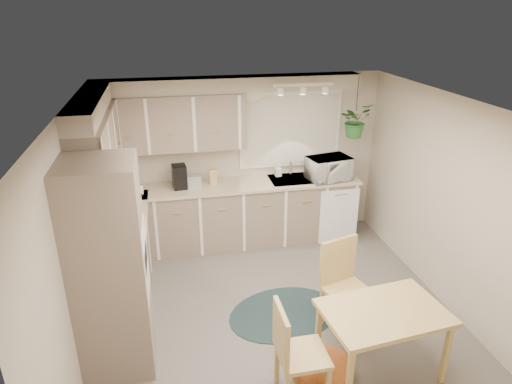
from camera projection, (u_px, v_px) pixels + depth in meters
floor at (276, 316)px, 5.20m from camera, size 4.20×4.20×0.00m
ceiling at (281, 107)px, 4.28m from camera, size 4.20×4.20×0.00m
wall_back at (243, 159)px, 6.64m from camera, size 4.00×0.04×2.40m
wall_front at (361, 368)px, 2.84m from camera, size 4.00×0.04×2.40m
wall_left at (76, 240)px, 4.37m from camera, size 0.04×4.20×2.40m
wall_right at (451, 205)px, 5.11m from camera, size 0.04×4.20×2.40m
base_cab_left at (123, 258)px, 5.50m from camera, size 0.60×1.85×0.90m
base_cab_back at (234, 215)px, 6.62m from camera, size 3.60×0.60×0.90m
counter_left at (119, 223)px, 5.32m from camera, size 0.64×1.89×0.04m
counter_back at (233, 185)px, 6.43m from camera, size 3.64×0.64×0.04m
oven_stack at (110, 271)px, 4.15m from camera, size 0.65×0.65×2.10m
wall_oven_face at (146, 267)px, 4.21m from camera, size 0.02×0.56×0.58m
upper_cab_left at (98, 147)px, 5.06m from camera, size 0.35×2.00×0.75m
upper_cab_back at (171, 123)px, 6.05m from camera, size 2.00×0.35×0.75m
soffit_left at (90, 104)px, 4.87m from camera, size 0.30×2.00×0.20m
soffit_back at (229, 84)px, 6.04m from camera, size 3.60×0.30×0.20m
cooktop at (116, 245)px, 4.80m from camera, size 0.52×0.58×0.02m
range_hood at (109, 206)px, 4.62m from camera, size 0.40×0.60×0.14m
window_blinds at (291, 130)px, 6.59m from camera, size 1.40×0.02×1.00m
window_frame at (290, 130)px, 6.60m from camera, size 1.50×0.02×1.10m
sink at (294, 182)px, 6.61m from camera, size 0.70×0.48×0.10m
dishwasher_front at (339, 217)px, 6.63m from camera, size 0.58×0.02×0.83m
track_light_bar at (303, 85)px, 5.84m from camera, size 0.80×0.04×0.04m
wall_clock at (253, 91)px, 6.26m from camera, size 0.30×0.03×0.30m
dining_table at (380, 341)px, 4.30m from camera, size 1.19×0.86×0.70m
chair_left at (303, 352)px, 3.99m from camera, size 0.45×0.45×0.96m
chair_back at (349, 290)px, 4.80m from camera, size 0.59×0.59×1.02m
braided_rug at (284, 313)px, 5.24m from camera, size 1.48×1.24×0.01m
pet_bed at (322, 370)px, 4.35m from camera, size 0.58×0.58×0.13m
microwave at (329, 166)px, 6.52m from camera, size 0.65×0.44×0.40m
soap_bottle at (278, 174)px, 6.68m from camera, size 0.10×0.20×0.09m
hanging_plant at (355, 124)px, 6.35m from camera, size 0.58×0.61×0.37m
coffee_maker at (180, 177)px, 6.23m from camera, size 0.20×0.24×0.33m
toaster at (191, 181)px, 6.31m from camera, size 0.28×0.16×0.17m
knife_block at (213, 176)px, 6.38m from camera, size 0.11×0.11×0.23m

